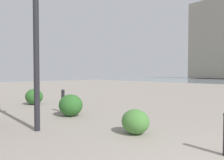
% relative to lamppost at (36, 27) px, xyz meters
% --- Properties ---
extents(building_annex, '(13.73, 13.71, 22.64)m').
position_rel_lamppost_xyz_m(building_annex, '(17.35, -64.50, 8.72)').
color(building_annex, '#9E9384').
rests_on(building_annex, ground).
extents(lamppost, '(0.98, 0.28, 3.89)m').
position_rel_lamppost_xyz_m(lamppost, '(0.00, 0.00, 0.00)').
color(lamppost, '#232328').
rests_on(lamppost, ground).
extents(bollard_mid, '(0.13, 0.13, 0.86)m').
position_rel_lamppost_xyz_m(bollard_mid, '(1.72, -1.71, -2.16)').
color(bollard_mid, '#232328').
rests_on(bollard_mid, ground).
extents(shrub_low, '(0.86, 0.78, 0.73)m').
position_rel_lamppost_xyz_m(shrub_low, '(0.96, -1.57, -2.24)').
color(shrub_low, '#2D6628').
rests_on(shrub_low, ground).
extents(shrub_round, '(0.85, 0.77, 0.73)m').
position_rel_lamppost_xyz_m(shrub_round, '(4.34, -1.68, -2.24)').
color(shrub_round, '#2D6628').
rests_on(shrub_round, ground).
extents(shrub_wide, '(0.70, 0.63, 0.59)m').
position_rel_lamppost_xyz_m(shrub_wide, '(-1.87, -1.61, -2.31)').
color(shrub_wide, '#477F38').
rests_on(shrub_wide, ground).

